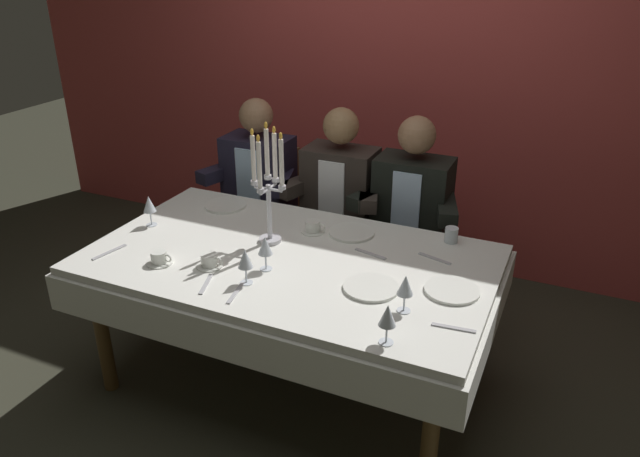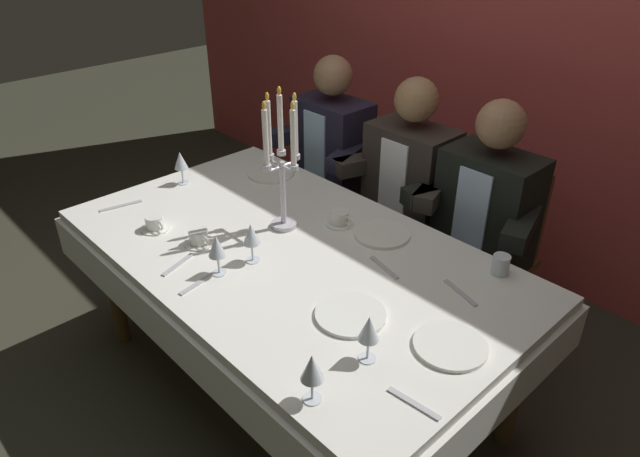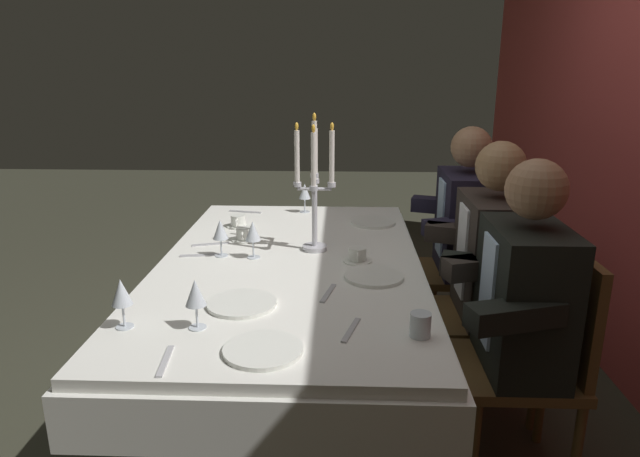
% 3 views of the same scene
% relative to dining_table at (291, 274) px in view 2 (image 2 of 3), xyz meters
% --- Properties ---
extents(ground_plane, '(12.00, 12.00, 0.00)m').
position_rel_dining_table_xyz_m(ground_plane, '(0.00, 0.00, -0.62)').
color(ground_plane, '#343427').
extents(back_wall, '(6.00, 0.12, 2.70)m').
position_rel_dining_table_xyz_m(back_wall, '(0.00, 1.66, 0.73)').
color(back_wall, '#BA423E').
rests_on(back_wall, ground_plane).
extents(dining_table, '(1.94, 1.14, 0.74)m').
position_rel_dining_table_xyz_m(dining_table, '(0.00, 0.00, 0.00)').
color(dining_table, white).
rests_on(dining_table, ground_plane).
extents(candelabra, '(0.19, 0.19, 0.61)m').
position_rel_dining_table_xyz_m(candelabra, '(-0.16, 0.10, 0.41)').
color(candelabra, silver).
rests_on(candelabra, dining_table).
extents(dinner_plate_0, '(0.24, 0.24, 0.01)m').
position_rel_dining_table_xyz_m(dinner_plate_0, '(0.46, -0.12, 0.13)').
color(dinner_plate_0, white).
rests_on(dinner_plate_0, dining_table).
extents(dinner_plate_1, '(0.24, 0.24, 0.01)m').
position_rel_dining_table_xyz_m(dinner_plate_1, '(0.78, -0.01, 0.13)').
color(dinner_plate_1, white).
rests_on(dinner_plate_1, dining_table).
extents(dinner_plate_2, '(0.23, 0.23, 0.01)m').
position_rel_dining_table_xyz_m(dinner_plate_2, '(-0.60, 0.39, 0.13)').
color(dinner_plate_2, white).
rests_on(dinner_plate_2, dining_table).
extents(dinner_plate_3, '(0.23, 0.23, 0.01)m').
position_rel_dining_table_xyz_m(dinner_plate_3, '(0.18, 0.35, 0.13)').
color(dinner_plate_3, white).
rests_on(dinner_plate_3, dining_table).
extents(wine_glass_0, '(0.07, 0.07, 0.16)m').
position_rel_dining_table_xyz_m(wine_glass_0, '(0.63, -0.23, 0.23)').
color(wine_glass_0, silver).
rests_on(wine_glass_0, dining_table).
extents(wine_glass_1, '(0.07, 0.07, 0.16)m').
position_rel_dining_table_xyz_m(wine_glass_1, '(-0.82, 0.01, 0.23)').
color(wine_glass_1, silver).
rests_on(wine_glass_1, dining_table).
extents(wine_glass_2, '(0.07, 0.07, 0.16)m').
position_rel_dining_table_xyz_m(wine_glass_2, '(-0.06, -0.30, 0.23)').
color(wine_glass_2, silver).
rests_on(wine_glass_2, dining_table).
extents(wine_glass_3, '(0.07, 0.07, 0.16)m').
position_rel_dining_table_xyz_m(wine_glass_3, '(-0.04, -0.16, 0.23)').
color(wine_glass_3, silver).
rests_on(wine_glass_3, dining_table).
extents(wine_glass_4, '(0.07, 0.07, 0.16)m').
position_rel_dining_table_xyz_m(wine_glass_4, '(0.64, -0.47, 0.24)').
color(wine_glass_4, silver).
rests_on(wine_glass_4, dining_table).
extents(water_tumbler_0, '(0.06, 0.06, 0.08)m').
position_rel_dining_table_xyz_m(water_tumbler_0, '(0.66, 0.46, 0.16)').
color(water_tumbler_0, silver).
rests_on(water_tumbler_0, dining_table).
extents(coffee_cup_0, '(0.13, 0.12, 0.06)m').
position_rel_dining_table_xyz_m(coffee_cup_0, '(-0.29, -0.24, 0.15)').
color(coffee_cup_0, white).
rests_on(coffee_cup_0, dining_table).
extents(coffee_cup_1, '(0.13, 0.12, 0.06)m').
position_rel_dining_table_xyz_m(coffee_cup_1, '(-0.01, 0.29, 0.15)').
color(coffee_cup_1, white).
rests_on(coffee_cup_1, dining_table).
extents(coffee_cup_2, '(0.13, 0.12, 0.06)m').
position_rel_dining_table_xyz_m(coffee_cup_2, '(-0.51, -0.31, 0.15)').
color(coffee_cup_2, white).
rests_on(coffee_cup_2, dining_table).
extents(fork_0, '(0.05, 0.17, 0.01)m').
position_rel_dining_table_xyz_m(fork_0, '(-0.05, -0.40, 0.12)').
color(fork_0, '#B7B7BC').
rests_on(fork_0, dining_table).
extents(knife_1, '(0.06, 0.19, 0.01)m').
position_rel_dining_table_xyz_m(knife_1, '(-0.80, -0.32, 0.12)').
color(knife_1, '#B7B7BC').
rests_on(knife_1, dining_table).
extents(fork_2, '(0.17, 0.07, 0.01)m').
position_rel_dining_table_xyz_m(fork_2, '(0.64, 0.25, 0.12)').
color(fork_2, '#B7B7BC').
rests_on(fork_2, dining_table).
extents(fork_3, '(0.17, 0.06, 0.01)m').
position_rel_dining_table_xyz_m(fork_3, '(0.34, 0.17, 0.12)').
color(fork_3, '#B7B7BC').
rests_on(fork_3, dining_table).
extents(fork_4, '(0.17, 0.03, 0.01)m').
position_rel_dining_table_xyz_m(fork_4, '(0.85, -0.27, 0.12)').
color(fork_4, '#B7B7BC').
rests_on(fork_4, dining_table).
extents(spoon_5, '(0.07, 0.17, 0.01)m').
position_rel_dining_table_xyz_m(spoon_5, '(-0.21, -0.39, 0.12)').
color(spoon_5, '#B7B7BC').
rests_on(spoon_5, dining_table).
extents(seated_diner_0, '(0.63, 0.48, 1.24)m').
position_rel_dining_table_xyz_m(seated_diner_0, '(-0.66, 0.89, 0.11)').
color(seated_diner_0, brown).
rests_on(seated_diner_0, ground_plane).
extents(seated_diner_1, '(0.63, 0.48, 1.24)m').
position_rel_dining_table_xyz_m(seated_diner_1, '(-0.11, 0.89, 0.11)').
color(seated_diner_1, brown).
rests_on(seated_diner_1, ground_plane).
extents(seated_diner_2, '(0.63, 0.48, 1.24)m').
position_rel_dining_table_xyz_m(seated_diner_2, '(0.34, 0.89, 0.11)').
color(seated_diner_2, brown).
rests_on(seated_diner_2, ground_plane).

